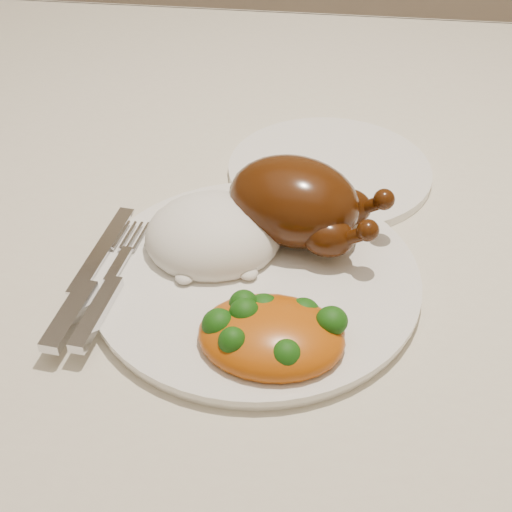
# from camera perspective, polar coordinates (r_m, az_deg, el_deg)

# --- Properties ---
(dining_table) EXTENTS (1.60, 0.90, 0.76)m
(dining_table) POSITION_cam_1_polar(r_m,az_deg,el_deg) (0.86, -8.57, 0.58)
(dining_table) COLOR brown
(dining_table) RESTS_ON floor
(tablecloth) EXTENTS (1.73, 1.03, 0.18)m
(tablecloth) POSITION_cam_1_polar(r_m,az_deg,el_deg) (0.82, -9.06, 4.59)
(tablecloth) COLOR beige
(tablecloth) RESTS_ON dining_table
(dinner_plate) EXTENTS (0.37, 0.37, 0.01)m
(dinner_plate) POSITION_cam_1_polar(r_m,az_deg,el_deg) (0.64, 0.00, -1.80)
(dinner_plate) COLOR white
(dinner_plate) RESTS_ON tablecloth
(side_plate) EXTENTS (0.27, 0.27, 0.01)m
(side_plate) POSITION_cam_1_polar(r_m,az_deg,el_deg) (0.80, 5.88, 6.86)
(side_plate) COLOR white
(side_plate) RESTS_ON tablecloth
(roast_chicken) EXTENTS (0.17, 0.13, 0.08)m
(roast_chicken) POSITION_cam_1_polar(r_m,az_deg,el_deg) (0.66, 3.32, 4.31)
(roast_chicken) COLOR #431D07
(roast_chicken) RESTS_ON dinner_plate
(rice_mound) EXTENTS (0.15, 0.14, 0.07)m
(rice_mound) POSITION_cam_1_polar(r_m,az_deg,el_deg) (0.66, -3.43, 1.63)
(rice_mound) COLOR white
(rice_mound) RESTS_ON dinner_plate
(mac_and_cheese) EXTENTS (0.12, 0.10, 0.05)m
(mac_and_cheese) POSITION_cam_1_polar(r_m,az_deg,el_deg) (0.57, 1.34, -6.15)
(mac_and_cheese) COLOR #BC500C
(mac_and_cheese) RESTS_ON dinner_plate
(cutlery) EXTENTS (0.05, 0.20, 0.01)m
(cutlery) POSITION_cam_1_polar(r_m,az_deg,el_deg) (0.63, -12.92, -2.81)
(cutlery) COLOR silver
(cutlery) RESTS_ON dinner_plate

